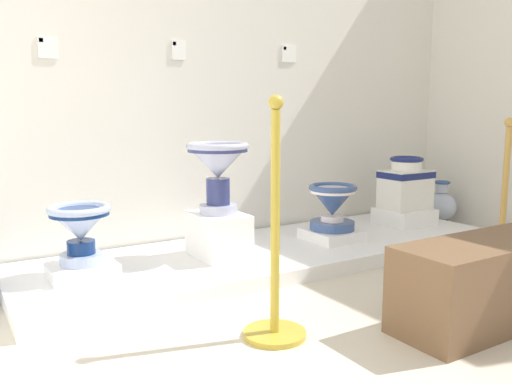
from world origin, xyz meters
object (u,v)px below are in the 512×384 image
at_px(info_placard_first, 48,47).
at_px(museum_bench, 485,282).
at_px(info_placard_third, 289,54).
at_px(antique_toilet_broad_patterned, 218,164).
at_px(antique_toilet_leftmost, 80,226).
at_px(antique_toilet_rightmost, 406,183).
at_px(plinth_block_rightmost, 404,216).
at_px(info_placard_second, 179,50).
at_px(decorative_vase_spare, 441,206).
at_px(stanchion_post_near_right, 503,220).
at_px(stanchion_post_near_left, 275,273).
at_px(plinth_block_broad_patterned, 219,235).
at_px(plinth_block_leftmost, 82,270).
at_px(antique_toilet_pale_glazed, 333,203).
at_px(plinth_block_pale_glazed, 332,235).

relative_size(info_placard_first, museum_bench, 0.14).
bearing_deg(info_placard_third, antique_toilet_broad_patterned, -148.91).
distance_m(antique_toilet_leftmost, antique_toilet_rightmost, 2.53).
bearing_deg(plinth_block_rightmost, info_placard_second, 164.10).
relative_size(decorative_vase_spare, stanchion_post_near_right, 0.40).
xyz_separation_m(antique_toilet_leftmost, plinth_block_rightmost, (2.52, 0.03, -0.23)).
bearing_deg(stanchion_post_near_left, antique_toilet_leftmost, 119.76).
bearing_deg(plinth_block_broad_patterned, antique_toilet_rightmost, 2.03).
distance_m(plinth_block_leftmost, info_placard_third, 2.22).
bearing_deg(info_placard_first, plinth_block_broad_patterned, -33.09).
relative_size(antique_toilet_pale_glazed, decorative_vase_spare, 0.88).
bearing_deg(info_placard_second, info_placard_third, 0.00).
relative_size(stanchion_post_near_left, stanchion_post_near_right, 1.11).
xyz_separation_m(antique_toilet_leftmost, museum_bench, (1.49, -1.41, -0.18)).
height_order(antique_toilet_leftmost, info_placard_third, info_placard_third).
height_order(antique_toilet_leftmost, stanchion_post_near_left, stanchion_post_near_left).
relative_size(plinth_block_leftmost, stanchion_post_near_left, 0.33).
height_order(plinth_block_broad_patterned, decorative_vase_spare, decorative_vase_spare).
relative_size(plinth_block_rightmost, museum_bench, 0.40).
height_order(antique_toilet_leftmost, plinth_block_rightmost, antique_toilet_leftmost).
height_order(antique_toilet_rightmost, stanchion_post_near_left, stanchion_post_near_left).
xyz_separation_m(plinth_block_broad_patterned, plinth_block_pale_glazed, (0.87, -0.04, -0.10)).
bearing_deg(stanchion_post_near_left, plinth_block_leftmost, 119.76).
height_order(antique_toilet_rightmost, info_placard_second, info_placard_second).
bearing_deg(plinth_block_pale_glazed, decorative_vase_spare, 9.13).
distance_m(info_placard_third, stanchion_post_near_left, 2.22).
distance_m(plinth_block_leftmost, antique_toilet_broad_patterned, 0.98).
xyz_separation_m(plinth_block_rightmost, museum_bench, (-1.03, -1.45, 0.05)).
distance_m(plinth_block_leftmost, antique_toilet_leftmost, 0.25).
xyz_separation_m(antique_toilet_broad_patterned, plinth_block_pale_glazed, (0.87, -0.04, -0.54)).
height_order(plinth_block_leftmost, plinth_block_pale_glazed, same).
relative_size(info_placard_second, stanchion_post_near_right, 0.14).
xyz_separation_m(info_placard_first, decorative_vase_spare, (3.13, -0.36, -1.20)).
bearing_deg(info_placard_third, plinth_block_rightmost, -31.31).
distance_m(plinth_block_leftmost, antique_toilet_rightmost, 2.54).
bearing_deg(antique_toilet_rightmost, info_placard_second, 164.10).
relative_size(info_placard_first, info_placard_second, 0.99).
bearing_deg(plinth_block_pale_glazed, info_placard_third, 86.84).
height_order(antique_toilet_broad_patterned, stanchion_post_near_left, stanchion_post_near_left).
bearing_deg(plinth_block_rightmost, museum_bench, -125.50).
distance_m(plinth_block_broad_patterned, plinth_block_rightmost, 1.70).
relative_size(decorative_vase_spare, stanchion_post_near_left, 0.36).
bearing_deg(plinth_block_broad_patterned, stanchion_post_near_left, -103.76).
distance_m(antique_toilet_leftmost, plinth_block_broad_patterned, 0.84).
bearing_deg(info_placard_first, decorative_vase_spare, -6.51).
height_order(plinth_block_rightmost, museum_bench, museum_bench).
xyz_separation_m(plinth_block_rightmost, stanchion_post_near_left, (-1.94, -1.05, 0.14)).
distance_m(plinth_block_pale_glazed, info_placard_second, 1.64).
distance_m(antique_toilet_broad_patterned, info_placard_first, 1.21).
distance_m(plinth_block_leftmost, stanchion_post_near_left, 1.18).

